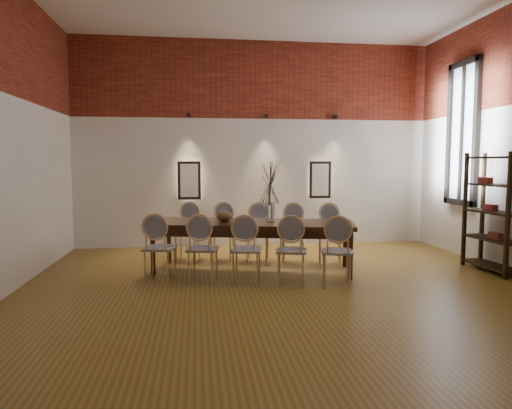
{
  "coord_description": "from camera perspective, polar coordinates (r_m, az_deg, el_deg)",
  "views": [
    {
      "loc": [
        -1.16,
        -5.48,
        1.64
      ],
      "look_at": [
        -0.32,
        0.92,
        1.05
      ],
      "focal_mm": 32.0,
      "sensor_mm": 36.0,
      "label": 1
    }
  ],
  "objects": [
    {
      "name": "floor",
      "position": [
        5.84,
        4.4,
        -11.21
      ],
      "size": [
        7.0,
        7.0,
        0.02
      ],
      "primitive_type": "cube",
      "color": "olive",
      "rests_on": "ground"
    },
    {
      "name": "wall_back",
      "position": [
        9.11,
        -0.12,
        7.5
      ],
      "size": [
        7.0,
        0.1,
        4.0
      ],
      "primitive_type": "cube",
      "color": "silver",
      "rests_on": "ground"
    },
    {
      "name": "wall_front",
      "position": [
        2.28,
        23.95,
        13.79
      ],
      "size": [
        7.0,
        0.1,
        4.0
      ],
      "primitive_type": "cube",
      "color": "silver",
      "rests_on": "ground"
    },
    {
      "name": "brick_band_back",
      "position": [
        9.18,
        -0.06,
        15.34
      ],
      "size": [
        7.0,
        0.02,
        1.5
      ],
      "primitive_type": "cube",
      "color": "maroon",
      "rests_on": "ground"
    },
    {
      "name": "niche_left",
      "position": [
        8.94,
        -8.34,
        3.0
      ],
      "size": [
        0.36,
        0.06,
        0.66
      ],
      "primitive_type": "cube",
      "color": "#FFEAC6",
      "rests_on": "wall_back"
    },
    {
      "name": "niche_right",
      "position": [
        9.27,
        7.97,
        3.08
      ],
      "size": [
        0.36,
        0.06,
        0.66
      ],
      "primitive_type": "cube",
      "color": "#FFEAC6",
      "rests_on": "wall_back"
    },
    {
      "name": "spot_fixture_left",
      "position": [
        8.95,
        -8.45,
        11.02
      ],
      "size": [
        0.08,
        0.1,
        0.08
      ],
      "primitive_type": "cylinder",
      "rotation": [
        1.57,
        0.0,
        0.0
      ],
      "color": "black",
      "rests_on": "wall_back"
    },
    {
      "name": "spot_fixture_mid",
      "position": [
        9.05,
        1.27,
        11.01
      ],
      "size": [
        0.08,
        0.1,
        0.08
      ],
      "primitive_type": "cylinder",
      "rotation": [
        1.57,
        0.0,
        0.0
      ],
      "color": "black",
      "rests_on": "wall_back"
    },
    {
      "name": "spot_fixture_right",
      "position": [
        9.36,
        9.92,
        10.74
      ],
      "size": [
        0.08,
        0.1,
        0.08
      ],
      "primitive_type": "cylinder",
      "rotation": [
        1.57,
        0.0,
        0.0
      ],
      "color": "black",
      "rests_on": "wall_back"
    },
    {
      "name": "window_glass",
      "position": [
        8.8,
        24.48,
        8.09
      ],
      "size": [
        0.02,
        0.78,
        2.38
      ],
      "primitive_type": "cube",
      "color": "silver",
      "rests_on": "wall_right"
    },
    {
      "name": "window_frame",
      "position": [
        8.79,
        24.37,
        8.09
      ],
      "size": [
        0.08,
        0.9,
        2.5
      ],
      "primitive_type": "cube",
      "color": "black",
      "rests_on": "wall_right"
    },
    {
      "name": "window_mullion",
      "position": [
        8.79,
        24.37,
        8.09
      ],
      "size": [
        0.06,
        0.06,
        2.4
      ],
      "primitive_type": "cube",
      "color": "black",
      "rests_on": "wall_right"
    },
    {
      "name": "dining_table",
      "position": [
        6.97,
        -0.43,
        -5.23
      ],
      "size": [
        3.16,
        1.63,
        0.75
      ],
      "primitive_type": "cube",
      "rotation": [
        0.0,
        0.0,
        -0.23
      ],
      "color": "#371C0C",
      "rests_on": "floor"
    },
    {
      "name": "chair_near_a",
      "position": [
        6.46,
        -11.93,
        -5.33
      ],
      "size": [
        0.53,
        0.53,
        0.94
      ],
      "primitive_type": null,
      "rotation": [
        0.0,
        0.0,
        -0.23
      ],
      "color": "tan",
      "rests_on": "floor"
    },
    {
      "name": "chair_near_b",
      "position": [
        6.3,
        -6.67,
        -5.51
      ],
      "size": [
        0.53,
        0.53,
        0.94
      ],
      "primitive_type": null,
      "rotation": [
        0.0,
        0.0,
        -0.23
      ],
      "color": "tan",
      "rests_on": "floor"
    },
    {
      "name": "chair_near_c",
      "position": [
        6.2,
        -1.19,
        -5.65
      ],
      "size": [
        0.53,
        0.53,
        0.94
      ],
      "primitive_type": null,
      "rotation": [
        0.0,
        0.0,
        -0.23
      ],
      "color": "tan",
      "rests_on": "floor"
    },
    {
      "name": "chair_near_d",
      "position": [
        6.16,
        4.42,
        -5.74
      ],
      "size": [
        0.53,
        0.53,
        0.94
      ],
      "primitive_type": null,
      "rotation": [
        0.0,
        0.0,
        -0.23
      ],
      "color": "tan",
      "rests_on": "floor"
    },
    {
      "name": "chair_near_e",
      "position": [
        6.18,
        10.05,
        -5.78
      ],
      "size": [
        0.53,
        0.53,
        0.94
      ],
      "primitive_type": null,
      "rotation": [
        0.0,
        0.0,
        -0.23
      ],
      "color": "tan",
      "rests_on": "floor"
    },
    {
      "name": "chair_far_a",
      "position": [
        7.91,
        -8.56,
        -3.34
      ],
      "size": [
        0.53,
        0.53,
        0.94
      ],
      "primitive_type": null,
      "rotation": [
        0.0,
        0.0,
        2.91
      ],
      "color": "tan",
      "rests_on": "floor"
    },
    {
      "name": "chair_far_b",
      "position": [
        7.78,
        -4.25,
        -3.43
      ],
      "size": [
        0.53,
        0.53,
        0.94
      ],
      "primitive_type": null,
      "rotation": [
        0.0,
        0.0,
        2.91
      ],
      "color": "tan",
      "rests_on": "floor"
    },
    {
      "name": "chair_far_c",
      "position": [
        7.7,
        0.19,
        -3.51
      ],
      "size": [
        0.53,
        0.53,
        0.94
      ],
      "primitive_type": null,
      "rotation": [
        0.0,
        0.0,
        2.91
      ],
      "color": "tan",
      "rests_on": "floor"
    },
    {
      "name": "chair_far_d",
      "position": [
        7.67,
        4.69,
        -3.57
      ],
      "size": [
        0.53,
        0.53,
        0.94
      ],
      "primitive_type": null,
      "rotation": [
        0.0,
        0.0,
        2.91
      ],
      "color": "tan",
      "rests_on": "floor"
    },
    {
      "name": "chair_far_e",
      "position": [
        7.68,
        9.2,
        -3.6
      ],
      "size": [
        0.53,
        0.53,
        0.94
      ],
      "primitive_type": null,
      "rotation": [
        0.0,
        0.0,
        2.91
      ],
      "color": "tan",
      "rests_on": "floor"
    },
    {
      "name": "vase",
      "position": [
        6.87,
        1.77,
        -0.96
      ],
      "size": [
        0.14,
        0.14,
        0.3
      ],
      "primitive_type": "cylinder",
      "color": "silver",
      "rests_on": "dining_table"
    },
    {
      "name": "dried_branches",
      "position": [
        6.83,
        1.78,
        2.79
      ],
      "size": [
        0.5,
        0.5,
        0.7
      ],
      "primitive_type": null,
      "color": "brown",
      "rests_on": "vase"
    },
    {
      "name": "bowl",
      "position": [
        6.91,
        -3.95,
        -1.44
      ],
      "size": [
        0.24,
        0.24,
        0.18
      ],
      "primitive_type": "ellipsoid",
      "color": "brown",
      "rests_on": "dining_table"
    },
    {
      "name": "book",
      "position": [
        6.95,
        -1.36,
        -2.01
      ],
      "size": [
        0.29,
        0.23,
        0.03
      ],
      "primitive_type": "cube",
      "rotation": [
        0.0,
        0.0,
        -0.23
      ],
      "color": "#880D67",
      "rests_on": "dining_table"
    },
    {
      "name": "shelving_rack",
      "position": [
        7.73,
        27.65,
        -0.87
      ],
      "size": [
        0.45,
        1.02,
        1.8
      ],
      "primitive_type": null,
      "rotation": [
        0.0,
        0.0,
        0.07
      ],
      "color": "black",
      "rests_on": "floor"
    }
  ]
}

